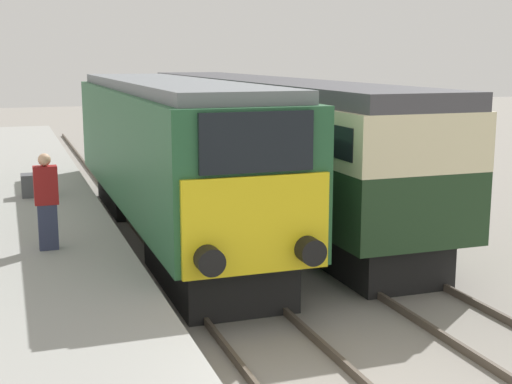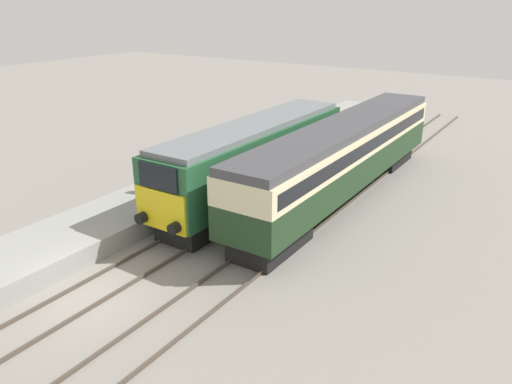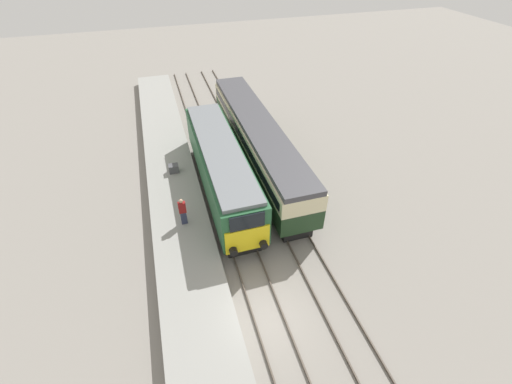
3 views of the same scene
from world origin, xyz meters
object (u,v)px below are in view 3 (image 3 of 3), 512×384
(locomotive, at_px, (221,168))
(person_on_platform, at_px, (183,211))
(passenger_carriage, at_px, (258,139))
(luggage_crate, at_px, (174,168))

(locomotive, bearing_deg, person_on_platform, -133.95)
(passenger_carriage, bearing_deg, locomotive, -141.59)
(locomotive, height_order, passenger_carriage, locomotive)
(person_on_platform, distance_m, luggage_crate, 5.64)
(passenger_carriage, distance_m, luggage_crate, 6.59)
(locomotive, height_order, person_on_platform, locomotive)
(locomotive, xyz_separation_m, luggage_crate, (-3.07, 2.43, -1.07))
(locomotive, xyz_separation_m, passenger_carriage, (3.40, 2.70, 0.16))
(locomotive, distance_m, passenger_carriage, 4.34)
(person_on_platform, bearing_deg, locomotive, 46.05)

